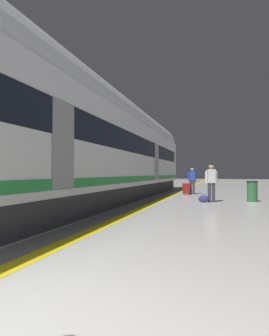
# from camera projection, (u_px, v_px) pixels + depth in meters

# --- Properties ---
(safety_line_strip) EXTENTS (0.36, 80.00, 0.01)m
(safety_line_strip) POSITION_uv_depth(u_px,v_px,m) (154.00, 203.00, 11.42)
(safety_line_strip) COLOR yellow
(safety_line_strip) RESTS_ON ground
(tactile_edge_band) EXTENTS (0.75, 80.00, 0.01)m
(tactile_edge_band) POSITION_uv_depth(u_px,v_px,m) (145.00, 203.00, 11.54)
(tactile_edge_band) COLOR slate
(tactile_edge_band) RESTS_ON ground
(high_speed_train) EXTENTS (2.94, 28.27, 4.97)m
(high_speed_train) POSITION_uv_depth(u_px,v_px,m) (91.00, 142.00, 10.88)
(high_speed_train) COLOR #38383D
(high_speed_train) RESTS_ON ground
(passenger_near) EXTENTS (0.48, 0.29, 1.62)m
(passenger_near) POSITION_uv_depth(u_px,v_px,m) (192.00, 178.00, 16.20)
(passenger_near) COLOR #383842
(passenger_near) RESTS_ON ground
(suitcase_near) EXTENTS (0.44, 0.36, 1.04)m
(suitcase_near) POSITION_uv_depth(u_px,v_px,m) (186.00, 188.00, 16.01)
(suitcase_near) COLOR #A51E1E
(suitcase_near) RESTS_ON ground
(passenger_mid) EXTENTS (0.51, 0.28, 1.67)m
(passenger_mid) POSITION_uv_depth(u_px,v_px,m) (211.00, 180.00, 11.79)
(passenger_mid) COLOR #383842
(passenger_mid) RESTS_ON ground
(duffel_bag_mid) EXTENTS (0.44, 0.26, 0.36)m
(duffel_bag_mid) POSITION_uv_depth(u_px,v_px,m) (204.00, 199.00, 11.73)
(duffel_bag_mid) COLOR navy
(duffel_bag_mid) RESTS_ON ground
(waste_bin) EXTENTS (0.46, 0.46, 0.91)m
(waste_bin) POSITION_uv_depth(u_px,v_px,m) (252.00, 191.00, 11.97)
(waste_bin) COLOR #2D6638
(waste_bin) RESTS_ON ground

